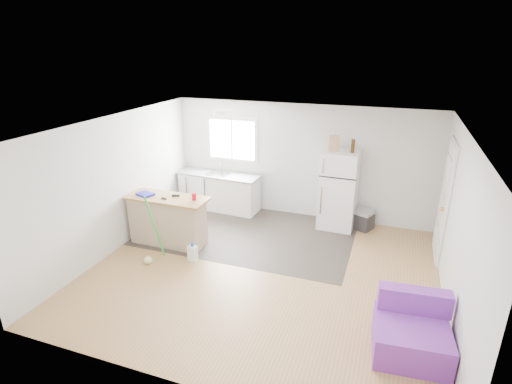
# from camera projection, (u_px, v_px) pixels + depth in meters

# --- Properties ---
(room) EXTENTS (5.51, 5.01, 2.41)m
(room) POSITION_uv_depth(u_px,v_px,m) (263.00, 204.00, 6.17)
(room) COLOR olive
(room) RESTS_ON ground
(vinyl_zone) EXTENTS (4.05, 2.50, 0.00)m
(vinyl_zone) POSITION_uv_depth(u_px,v_px,m) (248.00, 233.00, 7.92)
(vinyl_zone) COLOR #302A24
(vinyl_zone) RESTS_ON floor
(window) EXTENTS (1.18, 0.06, 0.98)m
(window) POSITION_uv_depth(u_px,v_px,m) (232.00, 140.00, 8.72)
(window) COLOR white
(window) RESTS_ON back_wall
(interior_door) EXTENTS (0.11, 0.92, 2.10)m
(interior_door) POSITION_uv_depth(u_px,v_px,m) (444.00, 202.00, 6.75)
(interior_door) COLOR white
(interior_door) RESTS_ON right_wall
(ceiling_fixture) EXTENTS (0.30, 0.30, 0.07)m
(ceiling_fixture) POSITION_uv_depth(u_px,v_px,m) (222.00, 112.00, 7.19)
(ceiling_fixture) COLOR white
(ceiling_fixture) RESTS_ON ceiling
(kitchen_cabinets) EXTENTS (1.88, 0.69, 1.09)m
(kitchen_cabinets) POSITION_uv_depth(u_px,v_px,m) (219.00, 191.00, 8.95)
(kitchen_cabinets) COLOR white
(kitchen_cabinets) RESTS_ON floor
(peninsula) EXTENTS (1.51, 0.59, 0.93)m
(peninsula) POSITION_uv_depth(u_px,v_px,m) (168.00, 220.00, 7.37)
(peninsula) COLOR tan
(peninsula) RESTS_ON floor
(refrigerator) EXTENTS (0.72, 0.68, 1.59)m
(refrigerator) POSITION_uv_depth(u_px,v_px,m) (339.00, 190.00, 7.94)
(refrigerator) COLOR white
(refrigerator) RESTS_ON floor
(cooler) EXTENTS (0.62, 0.54, 0.40)m
(cooler) POSITION_uv_depth(u_px,v_px,m) (359.00, 218.00, 8.08)
(cooler) COLOR #2A2A2C
(cooler) RESTS_ON floor
(purple_seat) EXTENTS (0.93, 0.88, 0.71)m
(purple_seat) POSITION_uv_depth(u_px,v_px,m) (411.00, 333.00, 4.81)
(purple_seat) COLOR purple
(purple_seat) RESTS_ON floor
(cleaner_jug) EXTENTS (0.16, 0.12, 0.34)m
(cleaner_jug) POSITION_uv_depth(u_px,v_px,m) (193.00, 253.00, 6.86)
(cleaner_jug) COLOR white
(cleaner_jug) RESTS_ON floor
(mop) EXTENTS (0.24, 0.35, 1.27)m
(mop) POSITION_uv_depth(u_px,v_px,m) (150.00, 251.00, 6.76)
(mop) COLOR green
(mop) RESTS_ON floor
(red_cup) EXTENTS (0.08, 0.08, 0.12)m
(red_cup) POSITION_uv_depth(u_px,v_px,m) (194.00, 197.00, 7.06)
(red_cup) COLOR red
(red_cup) RESTS_ON peninsula
(blue_tray) EXTENTS (0.35, 0.30, 0.04)m
(blue_tray) POSITION_uv_depth(u_px,v_px,m) (145.00, 194.00, 7.29)
(blue_tray) COLOR #1317B2
(blue_tray) RESTS_ON peninsula
(tool_a) EXTENTS (0.15, 0.09, 0.03)m
(tool_a) POSITION_uv_depth(u_px,v_px,m) (176.00, 195.00, 7.24)
(tool_a) COLOR black
(tool_a) RESTS_ON peninsula
(tool_b) EXTENTS (0.11, 0.07, 0.03)m
(tool_b) POSITION_uv_depth(u_px,v_px,m) (164.00, 198.00, 7.10)
(tool_b) COLOR black
(tool_b) RESTS_ON peninsula
(cardboard_box) EXTENTS (0.22, 0.16, 0.30)m
(cardboard_box) POSITION_uv_depth(u_px,v_px,m) (334.00, 144.00, 7.58)
(cardboard_box) COLOR tan
(cardboard_box) RESTS_ON refrigerator
(bottle_left) EXTENTS (0.08, 0.08, 0.25)m
(bottle_left) POSITION_uv_depth(u_px,v_px,m) (353.00, 146.00, 7.48)
(bottle_left) COLOR #3B210A
(bottle_left) RESTS_ON refrigerator
(bottle_right) EXTENTS (0.09, 0.09, 0.25)m
(bottle_right) POSITION_uv_depth(u_px,v_px,m) (353.00, 145.00, 7.55)
(bottle_right) COLOR #3B210A
(bottle_right) RESTS_ON refrigerator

